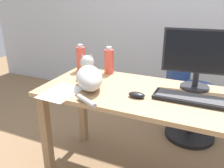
# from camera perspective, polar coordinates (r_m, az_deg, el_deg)

# --- Properties ---
(desk) EXTENTS (1.54, 0.65, 0.73)m
(desk) POSITION_cam_1_polar(r_m,az_deg,el_deg) (1.65, 9.29, -5.64)
(desk) COLOR tan
(desk) RESTS_ON ground_plane
(office_chair) EXTENTS (0.51, 0.49, 0.93)m
(office_chair) POSITION_cam_1_polar(r_m,az_deg,el_deg) (2.41, 18.12, -3.27)
(office_chair) COLOR black
(office_chair) RESTS_ON ground_plane
(monitor) EXTENTS (0.48, 0.20, 0.42)m
(monitor) POSITION_cam_1_polar(r_m,az_deg,el_deg) (1.70, 20.21, 6.15)
(monitor) COLOR #232328
(monitor) RESTS_ON desk
(keyboard) EXTENTS (0.44, 0.15, 0.03)m
(keyboard) POSITION_cam_1_polar(r_m,az_deg,el_deg) (1.55, 18.15, -3.34)
(keyboard) COLOR black
(keyboard) RESTS_ON desk
(cat) EXTENTS (0.37, 0.53, 0.20)m
(cat) POSITION_cam_1_polar(r_m,az_deg,el_deg) (1.68, -5.59, 1.99)
(cat) COLOR #B2ADA8
(cat) RESTS_ON desk
(computer_mouse) EXTENTS (0.11, 0.06, 0.04)m
(computer_mouse) POSITION_cam_1_polar(r_m,az_deg,el_deg) (1.53, 5.98, -2.61)
(computer_mouse) COLOR black
(computer_mouse) RESTS_ON desk
(paper_sheet) EXTENTS (0.22, 0.31, 0.00)m
(paper_sheet) POSITION_cam_1_polar(r_m,az_deg,el_deg) (1.63, -12.14, -2.00)
(paper_sheet) COLOR white
(paper_sheet) RESTS_ON desk
(water_bottle) EXTENTS (0.08, 0.08, 0.22)m
(water_bottle) POSITION_cam_1_polar(r_m,az_deg,el_deg) (1.95, -0.73, 5.57)
(water_bottle) COLOR #D84C3D
(water_bottle) RESTS_ON desk
(spray_bottle) EXTENTS (0.08, 0.08, 0.23)m
(spray_bottle) POSITION_cam_1_polar(r_m,az_deg,el_deg) (2.04, -7.51, 6.12)
(spray_bottle) COLOR #D84C3D
(spray_bottle) RESTS_ON desk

